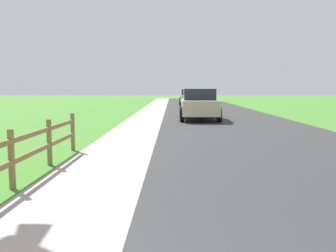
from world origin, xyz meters
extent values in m
plane|color=#457E2C|center=(0.00, 25.00, 0.00)|extent=(120.00, 120.00, 0.00)
cube|color=#313131|center=(3.50, 27.00, 0.00)|extent=(7.00, 66.00, 0.01)
cube|color=#AF9E9B|center=(-3.00, 27.00, 0.00)|extent=(6.00, 66.00, 0.01)
cube|color=#457E2C|center=(-4.50, 27.00, 0.01)|extent=(5.00, 66.00, 0.00)
cylinder|color=olive|center=(-2.21, 4.99, 0.52)|extent=(0.11, 0.11, 1.04)
cylinder|color=olive|center=(-2.21, 6.93, 0.52)|extent=(0.11, 0.11, 1.04)
cylinder|color=olive|center=(-2.21, 8.87, 0.52)|extent=(0.11, 0.11, 1.04)
cube|color=#C6B793|center=(2.00, 19.00, 0.71)|extent=(1.95, 4.70, 0.77)
cube|color=#1E232B|center=(2.00, 19.15, 1.39)|extent=(1.69, 2.53, 0.59)
cylinder|color=black|center=(2.92, 17.54, 0.38)|extent=(0.23, 0.76, 0.76)
cylinder|color=black|center=(1.04, 17.56, 0.38)|extent=(0.23, 0.76, 0.76)
cylinder|color=black|center=(2.96, 20.44, 0.38)|extent=(0.23, 0.76, 0.76)
cylinder|color=black|center=(1.08, 20.46, 0.38)|extent=(0.23, 0.76, 0.76)
cube|color=#B7BABF|center=(2.79, 28.68, 0.66)|extent=(1.86, 4.79, 0.71)
cube|color=#1E232B|center=(2.79, 28.88, 1.29)|extent=(1.62, 2.23, 0.55)
cylinder|color=black|center=(3.68, 27.19, 0.36)|extent=(0.23, 0.73, 0.73)
cylinder|color=black|center=(1.87, 27.21, 0.36)|extent=(0.23, 0.73, 0.73)
cylinder|color=black|center=(3.71, 30.15, 0.36)|extent=(0.23, 0.73, 0.73)
cylinder|color=black|center=(1.90, 30.17, 0.36)|extent=(0.23, 0.73, 0.73)
cube|color=white|center=(2.34, 37.47, 0.66)|extent=(2.03, 4.54, 0.70)
cube|color=#1E232B|center=(2.34, 37.38, 1.30)|extent=(1.74, 2.30, 0.57)
cylinder|color=black|center=(3.25, 36.05, 0.37)|extent=(0.24, 0.74, 0.74)
cylinder|color=black|center=(1.35, 36.11, 0.37)|extent=(0.24, 0.74, 0.74)
cylinder|color=black|center=(3.33, 38.83, 0.37)|extent=(0.24, 0.74, 0.74)
cylinder|color=black|center=(1.43, 38.89, 0.37)|extent=(0.24, 0.74, 0.74)
cube|color=maroon|center=(2.71, 45.78, 0.64)|extent=(1.88, 5.01, 0.65)
cube|color=#1E232B|center=(2.71, 45.53, 1.28)|extent=(1.63, 2.43, 0.62)
cylinder|color=black|center=(3.60, 44.22, 0.37)|extent=(0.23, 0.75, 0.74)
cylinder|color=black|center=(1.78, 44.25, 0.37)|extent=(0.23, 0.75, 0.74)
cylinder|color=black|center=(3.64, 47.31, 0.37)|extent=(0.23, 0.75, 0.74)
cylinder|color=black|center=(1.83, 47.33, 0.37)|extent=(0.23, 0.75, 0.74)
camera|label=1|loc=(0.53, -1.15, 1.74)|focal=39.26mm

